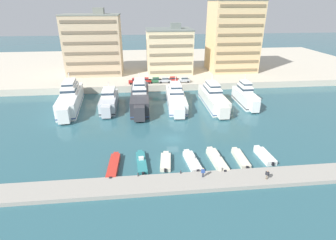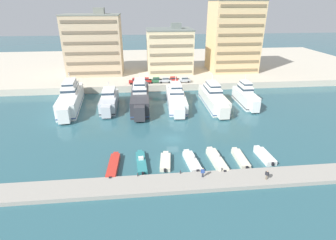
{
  "view_description": "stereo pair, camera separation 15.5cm",
  "coord_description": "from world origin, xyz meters",
  "views": [
    {
      "loc": [
        -6.11,
        -48.36,
        26.28
      ],
      "look_at": [
        -0.57,
        4.39,
        2.5
      ],
      "focal_mm": 28.0,
      "sensor_mm": 36.0,
      "label": 1
    },
    {
      "loc": [
        -5.95,
        -48.38,
        26.28
      ],
      "look_at": [
        -0.57,
        4.39,
        2.5
      ],
      "focal_mm": 28.0,
      "sensor_mm": 36.0,
      "label": 2
    }
  ],
  "objects": [
    {
      "name": "ground_plane",
      "position": [
        0.0,
        0.0,
        0.0
      ],
      "size": [
        400.0,
        400.0,
        0.0
      ],
      "primitive_type": "plane",
      "color": "#2D5B66"
    },
    {
      "name": "quay_promenade",
      "position": [
        0.0,
        67.74,
        1.06
      ],
      "size": [
        180.0,
        70.0,
        2.13
      ],
      "primitive_type": "cube",
      "color": "beige",
      "rests_on": "ground"
    },
    {
      "name": "pier_dock",
      "position": [
        0.0,
        -15.22,
        0.35
      ],
      "size": [
        120.0,
        4.56,
        0.71
      ],
      "primitive_type": "cube",
      "color": "#9E998E",
      "rests_on": "ground"
    },
    {
      "name": "yacht_white_far_left",
      "position": [
        -25.43,
        21.06,
        2.7
      ],
      "size": [
        6.33,
        23.08,
        8.95
      ],
      "color": "white",
      "rests_on": "ground"
    },
    {
      "name": "yacht_silver_left",
      "position": [
        -15.05,
        19.77,
        2.03
      ],
      "size": [
        4.13,
        15.74,
        6.8
      ],
      "color": "silver",
      "rests_on": "ground"
    },
    {
      "name": "yacht_charcoal_mid_left",
      "position": [
        -6.65,
        20.02,
        2.66
      ],
      "size": [
        5.14,
        22.07,
        8.82
      ],
      "color": "#333338",
      "rests_on": "ground"
    },
    {
      "name": "yacht_white_center_left",
      "position": [
        3.36,
        20.44,
        2.05
      ],
      "size": [
        5.78,
        21.26,
        7.47
      ],
      "color": "white",
      "rests_on": "ground"
    },
    {
      "name": "yacht_ivory_center",
      "position": [
        13.6,
        18.77,
        2.28
      ],
      "size": [
        4.75,
        20.54,
        7.96
      ],
      "color": "silver",
      "rests_on": "ground"
    },
    {
      "name": "yacht_white_center_right",
      "position": [
        22.89,
        18.87,
        2.33
      ],
      "size": [
        3.77,
        14.71,
        8.08
      ],
      "color": "white",
      "rests_on": "ground"
    },
    {
      "name": "motorboat_red_far_left",
      "position": [
        -11.52,
        -9.39,
        0.44
      ],
      "size": [
        1.94,
        8.05,
        0.89
      ],
      "color": "red",
      "rests_on": "ground"
    },
    {
      "name": "motorboat_teal_left",
      "position": [
        -6.69,
        -8.75,
        0.41
      ],
      "size": [
        2.05,
        7.64,
        1.31
      ],
      "color": "teal",
      "rests_on": "ground"
    },
    {
      "name": "motorboat_cream_mid_left",
      "position": [
        -2.4,
        -8.93,
        0.38
      ],
      "size": [
        2.38,
        6.19,
        0.83
      ],
      "color": "beige",
      "rests_on": "ground"
    },
    {
      "name": "motorboat_white_center_left",
      "position": [
        2.26,
        -9.38,
        0.47
      ],
      "size": [
        2.51,
        7.16,
        1.47
      ],
      "color": "white",
      "rests_on": "ground"
    },
    {
      "name": "motorboat_cream_center",
      "position": [
        6.8,
        -9.48,
        0.49
      ],
      "size": [
        2.4,
        8.22,
        1.52
      ],
      "color": "beige",
      "rests_on": "ground"
    },
    {
      "name": "motorboat_cream_center_right",
      "position": [
        11.28,
        -9.28,
        0.41
      ],
      "size": [
        1.66,
        6.84,
        0.85
      ],
      "color": "beige",
      "rests_on": "ground"
    },
    {
      "name": "motorboat_white_mid_right",
      "position": [
        15.97,
        -8.98,
        0.46
      ],
      "size": [
        2.24,
        6.39,
        0.92
      ],
      "color": "white",
      "rests_on": "ground"
    },
    {
      "name": "car_red_far_left",
      "position": [
        -8.12,
        35.12,
        3.1
      ],
      "size": [
        4.12,
        1.95,
        1.8
      ],
      "color": "red",
      "rests_on": "quay_promenade"
    },
    {
      "name": "car_red_left",
      "position": [
        -4.86,
        35.52,
        3.1
      ],
      "size": [
        4.12,
        1.96,
        1.8
      ],
      "color": "red",
      "rests_on": "quay_promenade"
    },
    {
      "name": "car_green_mid_left",
      "position": [
        -1.4,
        35.62,
        3.1
      ],
      "size": [
        4.13,
        1.98,
        1.8
      ],
      "color": "#2D6642",
      "rests_on": "quay_promenade"
    },
    {
      "name": "car_silver_center_left",
      "position": [
        1.67,
        35.48,
        3.1
      ],
      "size": [
        4.11,
        1.95,
        1.8
      ],
      "color": "#B7BCC1",
      "rests_on": "quay_promenade"
    },
    {
      "name": "car_red_center",
      "position": [
        4.36,
        35.75,
        3.1
      ],
      "size": [
        4.11,
        1.94,
        1.8
      ],
      "color": "red",
      "rests_on": "quay_promenade"
    },
    {
      "name": "car_silver_center_right",
      "position": [
        7.96,
        35.25,
        3.1
      ],
      "size": [
        4.14,
        2.01,
        1.8
      ],
      "color": "#B7BCC1",
      "rests_on": "quay_promenade"
    },
    {
      "name": "apartment_block_far_left",
      "position": [
        -22.55,
        50.61,
        12.54
      ],
      "size": [
        19.84,
        12.6,
        22.71
      ],
      "color": "#C6AD89",
      "rests_on": "quay_promenade"
    },
    {
      "name": "apartment_block_left",
      "position": [
        4.62,
        50.64,
        10.02
      ],
      "size": [
        16.6,
        14.02,
        17.66
      ],
      "color": "beige",
      "rests_on": "quay_promenade"
    },
    {
      "name": "apartment_block_mid_left",
      "position": [
        28.86,
        51.13,
        14.82
      ],
      "size": [
        17.54,
        14.95,
        27.27
      ],
      "color": "#E0BC84",
      "rests_on": "quay_promenade"
    },
    {
      "name": "pedestrian_near_edge",
      "position": [
        12.98,
        -16.14,
        1.68
      ],
      "size": [
        0.46,
        0.51,
        1.64
      ],
      "color": "#7A6B56",
      "rests_on": "pier_dock"
    },
    {
      "name": "pedestrian_mid_deck",
      "position": [
        3.09,
        -14.52,
        1.72
      ],
      "size": [
        0.66,
        0.28,
        1.72
      ],
      "color": "#282D3D",
      "rests_on": "pier_dock"
    },
    {
      "name": "bollard_west",
      "position": [
        -7.28,
        -13.19,
        1.03
      ],
      "size": [
        0.2,
        0.2,
        0.61
      ],
      "color": "#2D2D33",
      "rests_on": "pier_dock"
    },
    {
      "name": "bollard_west_mid",
      "position": [
        -0.32,
        -13.19,
        1.03
      ],
      "size": [
        0.2,
        0.2,
        0.61
      ],
      "color": "#2D2D33",
      "rests_on": "pier_dock"
    },
    {
      "name": "bollard_east_mid",
      "position": [
        6.63,
        -13.19,
        1.03
      ],
      "size": [
        0.2,
        0.2,
        0.61
      ],
      "color": "#2D2D33",
      "rests_on": "pier_dock"
    }
  ]
}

